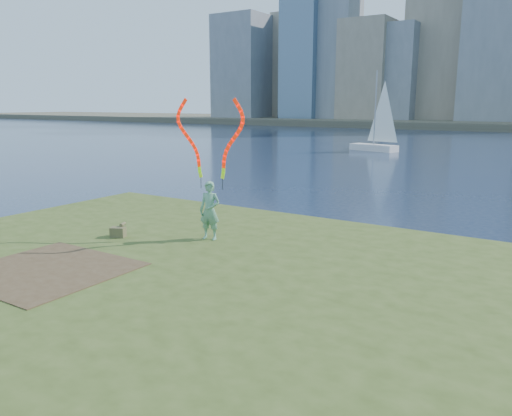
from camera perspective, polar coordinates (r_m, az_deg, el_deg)
The scene contains 6 objects.
ground at distance 12.41m, azimuth -4.14°, elevation -8.32°, with size 320.00×320.00×0.00m, color #1A2741.
grassy_knoll at distance 10.67m, azimuth -11.66°, elevation -10.04°, with size 20.00×18.00×0.80m.
dirt_patch at distance 11.58m, azimuth -22.83°, elevation -6.51°, with size 3.20×3.00×0.02m, color #47331E.
woman_with_ribbons at distance 12.84m, azimuth -5.27°, elevation 2.66°, with size 1.97×0.57×3.92m.
canvas_bag at distance 13.72m, azimuth -15.45°, elevation -2.61°, with size 0.44×0.50×0.36m.
sailboat at distance 47.22m, azimuth 13.58°, elevation 7.85°, with size 4.77×2.68×7.22m.
Camera 1 is at (7.01, -9.31, 4.27)m, focal length 35.00 mm.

